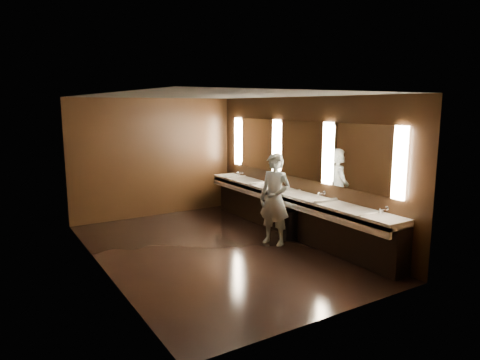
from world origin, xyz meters
name	(u,v)px	position (x,y,z in m)	size (l,w,h in m)	color
floor	(215,250)	(0.00, 0.00, 0.00)	(6.00, 6.00, 0.00)	black
ceiling	(213,95)	(0.00, 0.00, 2.80)	(4.00, 6.00, 0.02)	#2D2D2B
wall_back	(154,158)	(0.00, 3.00, 1.40)	(4.00, 0.02, 2.80)	black
wall_front	(333,209)	(0.00, -3.00, 1.40)	(4.00, 0.02, 2.80)	black
wall_left	(100,186)	(-2.00, 0.00, 1.40)	(0.02, 6.00, 2.80)	black
wall_right	(301,167)	(2.00, 0.00, 1.40)	(0.02, 6.00, 2.80)	black
sink_counter	(292,211)	(1.79, 0.00, 0.50)	(0.55, 5.40, 1.01)	black
mirror_band	(300,150)	(1.98, 0.00, 1.75)	(0.06, 5.03, 1.15)	#FFE4BF
person	(275,199)	(1.15, -0.28, 0.87)	(0.64, 0.42, 1.75)	#93C1DB
trash_bin	(289,224)	(1.58, -0.20, 0.30)	(0.38, 0.38, 0.59)	black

